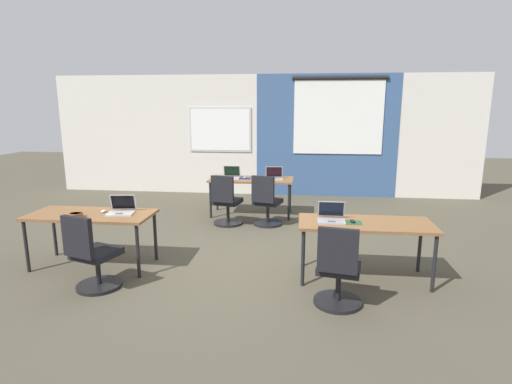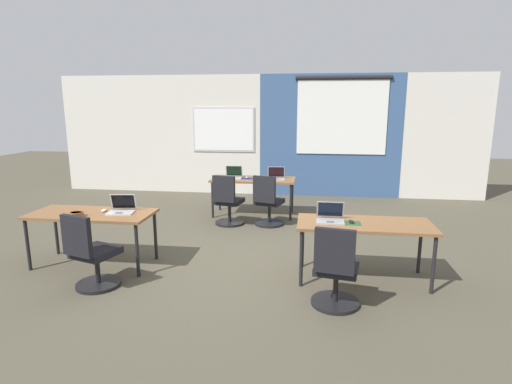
# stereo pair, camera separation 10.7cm
# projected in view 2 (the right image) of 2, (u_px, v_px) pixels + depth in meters

# --- Properties ---
(ground_plane) EXTENTS (24.00, 24.00, 0.00)m
(ground_plane) POSITION_uv_depth(u_px,v_px,m) (232.00, 255.00, 5.84)
(ground_plane) COLOR #4C4738
(back_wall_assembly) EXTENTS (10.00, 0.27, 2.80)m
(back_wall_assembly) POSITION_uv_depth(u_px,v_px,m) (267.00, 135.00, 9.61)
(back_wall_assembly) COLOR silver
(back_wall_assembly) RESTS_ON ground
(desk_near_left) EXTENTS (1.60, 0.70, 0.72)m
(desk_near_left) POSITION_uv_depth(u_px,v_px,m) (92.00, 217.00, 5.35)
(desk_near_left) COLOR brown
(desk_near_left) RESTS_ON ground
(desk_near_right) EXTENTS (1.60, 0.70, 0.72)m
(desk_near_right) POSITION_uv_depth(u_px,v_px,m) (364.00, 228.00, 4.89)
(desk_near_right) COLOR brown
(desk_near_right) RESTS_ON ground
(desk_far_center) EXTENTS (1.60, 0.70, 0.72)m
(desk_far_center) POSITION_uv_depth(u_px,v_px,m) (253.00, 182.00, 7.83)
(desk_far_center) COLOR brown
(desk_far_center) RESTS_ON ground
(laptop_near_right_inner) EXTENTS (0.33, 0.31, 0.23)m
(laptop_near_right_inner) POSITION_uv_depth(u_px,v_px,m) (330.00, 217.00, 4.94)
(laptop_near_right_inner) COLOR #9E9EA3
(laptop_near_right_inner) RESTS_ON desk_near_right
(mousepad_near_right_inner) EXTENTS (0.22, 0.19, 0.00)m
(mousepad_near_right_inner) POSITION_uv_depth(u_px,v_px,m) (351.00, 223.00, 4.86)
(mousepad_near_right_inner) COLOR #23512D
(mousepad_near_right_inner) RESTS_ON desk_near_right
(mouse_near_right_inner) EXTENTS (0.08, 0.11, 0.03)m
(mouse_near_right_inner) POSITION_uv_depth(u_px,v_px,m) (351.00, 222.00, 4.86)
(mouse_near_right_inner) COLOR black
(mouse_near_right_inner) RESTS_ON mousepad_near_right_inner
(chair_near_right_inner) EXTENTS (0.52, 0.57, 0.92)m
(chair_near_right_inner) POSITION_uv_depth(u_px,v_px,m) (336.00, 274.00, 4.25)
(chair_near_right_inner) COLOR black
(chair_near_right_inner) RESTS_ON ground
(laptop_far_left) EXTENTS (0.34, 0.30, 0.23)m
(laptop_far_left) POSITION_uv_depth(u_px,v_px,m) (233.00, 175.00, 7.88)
(laptop_far_left) COLOR #B7B7BC
(laptop_far_left) RESTS_ON desk_far_center
(mousepad_far_left) EXTENTS (0.22, 0.19, 0.00)m
(mousepad_far_left) POSITION_uv_depth(u_px,v_px,m) (247.00, 178.00, 7.83)
(mousepad_far_left) COLOR navy
(mousepad_far_left) RESTS_ON desk_far_center
(mouse_far_left) EXTENTS (0.07, 0.11, 0.03)m
(mouse_far_left) POSITION_uv_depth(u_px,v_px,m) (247.00, 177.00, 7.83)
(mouse_far_left) COLOR #B2B2B7
(mouse_far_left) RESTS_ON mousepad_far_left
(chair_far_left) EXTENTS (0.52, 0.57, 0.92)m
(chair_far_left) POSITION_uv_depth(u_px,v_px,m) (228.00, 204.00, 7.23)
(chair_far_left) COLOR black
(chair_far_left) RESTS_ON ground
(laptop_near_left_inner) EXTENTS (0.37, 0.34, 0.23)m
(laptop_near_left_inner) POSITION_uv_depth(u_px,v_px,m) (121.00, 209.00, 5.34)
(laptop_near_left_inner) COLOR #B7B7BC
(laptop_near_left_inner) RESTS_ON desk_near_left
(mouse_near_left_inner) EXTENTS (0.06, 0.10, 0.03)m
(mouse_near_left_inner) POSITION_uv_depth(u_px,v_px,m) (104.00, 210.00, 5.39)
(mouse_near_left_inner) COLOR silver
(mouse_near_left_inner) RESTS_ON desk_near_left
(chair_near_left_inner) EXTENTS (0.55, 0.60, 0.92)m
(chair_near_left_inner) POSITION_uv_depth(u_px,v_px,m) (92.00, 258.00, 4.70)
(chair_near_left_inner) COLOR black
(chair_near_left_inner) RESTS_ON ground
(laptop_far_right) EXTENTS (0.35, 0.32, 0.23)m
(laptop_far_right) POSITION_uv_depth(u_px,v_px,m) (276.00, 176.00, 7.76)
(laptop_far_right) COLOR #9E9EA3
(laptop_far_right) RESTS_ON desk_far_center
(chair_far_right) EXTENTS (0.54, 0.59, 0.92)m
(chair_far_right) POSITION_uv_depth(u_px,v_px,m) (268.00, 205.00, 7.19)
(chair_far_right) COLOR black
(chair_far_right) RESTS_ON ground
(snack_bowl) EXTENTS (0.18, 0.18, 0.06)m
(snack_bowl) POSITION_uv_depth(u_px,v_px,m) (76.00, 214.00, 5.14)
(snack_bowl) COLOR brown
(snack_bowl) RESTS_ON desk_near_left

